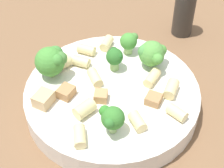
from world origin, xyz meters
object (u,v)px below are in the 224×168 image
Objects in this scene: pasta_bowl at (112,96)px; chicken_chunk_0 at (154,99)px; broccoli_floret_1 at (52,60)px; rigatoni_1 at (171,89)px; broccoli_floret_3 at (129,41)px; rigatoni_2 at (177,113)px; rigatoni_10 at (84,109)px; broccoli_floret_0 at (152,53)px; rigatoni_5 at (84,50)px; chicken_chunk_1 at (44,99)px; broccoli_floret_2 at (115,57)px; rigatoni_7 at (95,78)px; broccoli_floret_4 at (112,118)px; rigatoni_0 at (107,43)px; rigatoni_8 at (64,62)px; chicken_chunk_2 at (66,92)px; rigatoni_3 at (139,121)px; rigatoni_9 at (80,136)px; rigatoni_6 at (81,62)px; rigatoni_4 at (152,78)px; pepper_shaker at (185,7)px; chicken_chunk_3 at (101,96)px.

chicken_chunk_0 is at bearing -140.13° from pasta_bowl.
broccoli_floret_1 is 1.62× the size of rigatoni_1.
broccoli_floret_3 is 0.13m from rigatoni_2.
broccoli_floret_3 is at bearing -52.23° from rigatoni_10.
broccoli_floret_0 is 0.10m from rigatoni_5.
broccoli_floret_2 is at bearing -79.90° from chicken_chunk_1.
rigatoni_2 is 0.12m from rigatoni_7.
rigatoni_1 is (0.02, -0.09, -0.02)m from broccoli_floret_4.
broccoli_floret_3 is at bearing -73.54° from chicken_chunk_1.
rigatoni_8 is (-0.01, 0.07, 0.00)m from rigatoni_0.
rigatoni_2 is 0.14m from chicken_chunk_2.
broccoli_floret_4 reaches higher than rigatoni_1.
broccoli_floret_2 is at bearing -72.46° from rigatoni_7.
pasta_bowl is at bearing -177.84° from rigatoni_5.
rigatoni_3 is at bearing 113.76° from rigatoni_1.
broccoli_floret_1 is at bearing 72.23° from broccoli_floret_2.
rigatoni_3 is 0.89× the size of rigatoni_7.
rigatoni_3 is at bearing 79.32° from rigatoni_2.
rigatoni_7 and chicken_chunk_2 have the same top height.
pasta_bowl is 0.07m from rigatoni_3.
rigatoni_10 reaches higher than rigatoni_5.
broccoli_floret_0 reaches higher than broccoli_floret_4.
broccoli_floret_4 is at bearing -167.25° from broccoli_floret_1.
broccoli_floret_4 is 1.32× the size of rigatoni_9.
broccoli_floret_1 is 1.32× the size of broccoli_floret_2.
rigatoni_9 is at bearing 81.78° from rigatoni_3.
rigatoni_9 is at bearing 166.84° from rigatoni_8.
rigatoni_7 reaches higher than chicken_chunk_0.
chicken_chunk_0 is (-0.10, -0.05, -0.00)m from rigatoni_6.
broccoli_floret_4 is 1.33× the size of rigatoni_7.
pasta_bowl is at bearing -26.58° from broccoli_floret_4.
rigatoni_3 is 0.13m from rigatoni_6.
broccoli_floret_1 is 1.57× the size of rigatoni_4.
rigatoni_6 is at bearing 112.85° from rigatoni_0.
rigatoni_6 and rigatoni_9 have the same top height.
rigatoni_4 is at bearing -135.07° from rigatoni_6.
rigatoni_6 reaches higher than chicken_chunk_0.
rigatoni_9 is at bearing -165.98° from chicken_chunk_1.
rigatoni_1 is 0.11m from rigatoni_10.
rigatoni_0 is at bearing 95.38° from pepper_shaker.
chicken_chunk_1 is (0.05, 0.15, 0.00)m from rigatoni_1.
broccoli_floret_3 is 1.59× the size of chicken_chunk_2.
pepper_shaker is at bearing -71.23° from chicken_chunk_2.
chicken_chunk_2 is at bearing 65.35° from rigatoni_1.
rigatoni_5 is at bearing 31.82° from rigatoni_4.
rigatoni_8 is 0.13m from rigatoni_9.
rigatoni_8 reaches higher than pasta_bowl.
pasta_bowl is 0.03m from chicken_chunk_3.
broccoli_floret_1 reaches higher than chicken_chunk_3.
broccoli_floret_2 reaches higher than rigatoni_4.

